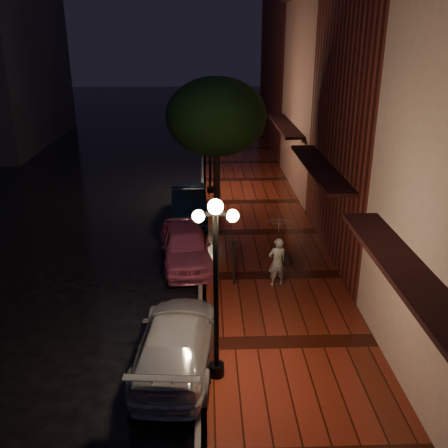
% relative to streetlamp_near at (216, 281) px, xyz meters
% --- Properties ---
extents(ground, '(120.00, 120.00, 0.00)m').
position_rel_streetlamp_near_xyz_m(ground, '(-0.35, 5.00, -2.60)').
color(ground, black).
rests_on(ground, ground).
extents(sidewalk, '(4.50, 60.00, 0.15)m').
position_rel_streetlamp_near_xyz_m(sidewalk, '(1.90, 5.00, -2.53)').
color(sidewalk, '#47170C').
rests_on(sidewalk, ground).
extents(curb, '(0.25, 60.00, 0.15)m').
position_rel_streetlamp_near_xyz_m(curb, '(-0.35, 5.00, -2.53)').
color(curb, '#595451').
rests_on(curb, ground).
extents(storefront_mid, '(5.00, 8.00, 11.00)m').
position_rel_streetlamp_near_xyz_m(storefront_mid, '(6.65, 7.00, 2.90)').
color(storefront_mid, '#511914').
rests_on(storefront_mid, ground).
extents(storefront_far, '(5.00, 8.00, 9.00)m').
position_rel_streetlamp_near_xyz_m(storefront_far, '(6.65, 15.00, 1.90)').
color(storefront_far, '#8C5951').
rests_on(storefront_far, ground).
extents(storefront_extra, '(5.00, 12.00, 10.00)m').
position_rel_streetlamp_near_xyz_m(storefront_extra, '(6.65, 25.00, 2.40)').
color(storefront_extra, '#511914').
rests_on(storefront_extra, ground).
extents(streetlamp_near, '(0.96, 0.36, 4.31)m').
position_rel_streetlamp_near_xyz_m(streetlamp_near, '(0.00, 0.00, 0.00)').
color(streetlamp_near, black).
rests_on(streetlamp_near, sidewalk).
extents(streetlamp_far, '(0.96, 0.36, 4.31)m').
position_rel_streetlamp_near_xyz_m(streetlamp_far, '(0.00, 14.00, 0.00)').
color(streetlamp_far, black).
rests_on(streetlamp_far, sidewalk).
extents(street_tree, '(4.16, 4.16, 5.80)m').
position_rel_streetlamp_near_xyz_m(street_tree, '(0.26, 10.99, 1.64)').
color(street_tree, black).
rests_on(street_tree, sidewalk).
extents(pink_car, '(2.14, 4.24, 1.38)m').
position_rel_streetlamp_near_xyz_m(pink_car, '(-0.95, 6.29, -1.91)').
color(pink_car, '#C14F72').
rests_on(pink_car, ground).
extents(navy_car, '(1.65, 4.24, 1.38)m').
position_rel_streetlamp_near_xyz_m(navy_car, '(-0.95, 10.71, -1.91)').
color(navy_car, black).
rests_on(navy_car, ground).
extents(silver_car, '(2.19, 4.61, 1.30)m').
position_rel_streetlamp_near_xyz_m(silver_car, '(-0.95, 0.65, -1.95)').
color(silver_car, '#A9A8B0').
rests_on(silver_car, ground).
extents(woman_with_umbrella, '(0.93, 0.95, 2.24)m').
position_rel_streetlamp_near_xyz_m(woman_with_umbrella, '(1.98, 4.32, -0.97)').
color(woman_with_umbrella, white).
rests_on(woman_with_umbrella, sidewalk).
extents(parking_meter, '(0.17, 0.15, 1.49)m').
position_rel_streetlamp_near_xyz_m(parking_meter, '(0.65, 4.43, -1.55)').
color(parking_meter, black).
rests_on(parking_meter, sidewalk).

